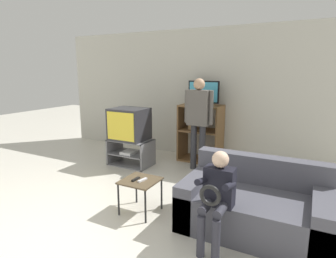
{
  "coord_description": "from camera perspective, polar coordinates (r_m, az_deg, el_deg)",
  "views": [
    {
      "loc": [
        2.24,
        -1.68,
        1.78
      ],
      "look_at": [
        0.29,
        2.04,
        0.9
      ],
      "focal_mm": 30.0,
      "sensor_mm": 36.0,
      "label": 1
    }
  ],
  "objects": [
    {
      "name": "remote_control_black",
      "position": [
        3.59,
        -6.57,
        -10.08
      ],
      "size": [
        0.04,
        0.15,
        0.02
      ],
      "primitive_type": "cube",
      "rotation": [
        0.0,
        0.0,
        -0.03
      ],
      "color": "black",
      "rests_on": "snack_table"
    },
    {
      "name": "snack_table",
      "position": [
        3.61,
        -5.66,
        -11.08
      ],
      "size": [
        0.44,
        0.44,
        0.43
      ],
      "color": "brown",
      "rests_on": "ground_plane"
    },
    {
      "name": "couch",
      "position": [
        3.45,
        17.15,
        -14.72
      ],
      "size": [
        1.57,
        0.95,
        0.77
      ],
      "color": "#4C4C56",
      "rests_on": "ground_plane"
    },
    {
      "name": "media_shelf",
      "position": [
        5.59,
        6.63,
        -0.73
      ],
      "size": [
        0.82,
        0.5,
        1.12
      ],
      "color": "brown",
      "rests_on": "ground_plane"
    },
    {
      "name": "wall_back",
      "position": [
        5.88,
        5.25,
        7.11
      ],
      "size": [
        6.4,
        0.06,
        2.6
      ],
      "color": "beige",
      "rests_on": "ground_plane"
    },
    {
      "name": "ground_plane",
      "position": [
        3.32,
        -22.93,
        -21.67
      ],
      "size": [
        18.0,
        18.0,
        0.0
      ],
      "primitive_type": "plane",
      "color": "beige"
    },
    {
      "name": "person_standing_adult",
      "position": [
        4.98,
        6.22,
        2.77
      ],
      "size": [
        0.53,
        0.2,
        1.65
      ],
      "color": "#2D2D33",
      "rests_on": "ground_plane"
    },
    {
      "name": "remote_control_white",
      "position": [
        3.56,
        -5.21,
        -10.28
      ],
      "size": [
        0.06,
        0.15,
        0.02
      ],
      "primitive_type": "cube",
      "rotation": [
        0.0,
        0.0,
        -0.19
      ],
      "color": "silver",
      "rests_on": "snack_table"
    },
    {
      "name": "television_flat",
      "position": [
        5.48,
        7.23,
        7.16
      ],
      "size": [
        0.62,
        0.2,
        0.46
      ],
      "color": "black",
      "rests_on": "media_shelf"
    },
    {
      "name": "television_main",
      "position": [
        5.32,
        -7.89,
        1.02
      ],
      "size": [
        0.66,
        0.56,
        0.59
      ],
      "color": "#2D2D33",
      "rests_on": "tv_stand"
    },
    {
      "name": "tv_stand",
      "position": [
        5.42,
        -7.57,
        -4.72
      ],
      "size": [
        0.81,
        0.5,
        0.5
      ],
      "color": "slate",
      "rests_on": "ground_plane"
    },
    {
      "name": "person_seated_child",
      "position": [
        2.89,
        9.88,
        -12.64
      ],
      "size": [
        0.33,
        0.43,
        1.0
      ],
      "color": "#2D2D38",
      "rests_on": "ground_plane"
    }
  ]
}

